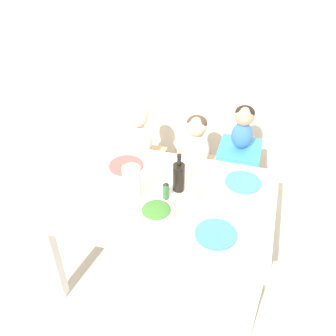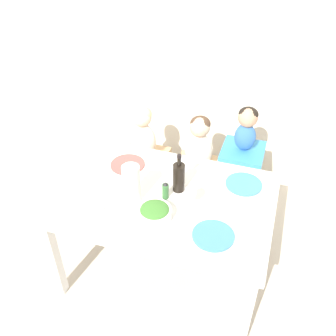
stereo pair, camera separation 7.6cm
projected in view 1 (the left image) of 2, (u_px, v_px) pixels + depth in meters
ground_plane at (165, 267)px, 2.91m from camera, size 14.00×14.00×0.00m
wall_back at (210, 38)px, 3.12m from camera, size 10.00×0.06×2.70m
dining_table at (165, 207)px, 2.52m from camera, size 1.42×0.98×0.74m
chair_far_left at (140, 163)px, 3.36m from camera, size 0.39×0.42×0.45m
chair_far_center at (194, 172)px, 3.25m from camera, size 0.39×0.42×0.45m
chair_right_highchair at (238, 163)px, 3.07m from camera, size 0.33×0.36×0.70m
person_child_left at (139, 132)px, 3.17m from camera, size 0.24×0.17×0.48m
person_child_center at (196, 141)px, 3.06m from camera, size 0.24×0.17×0.48m
person_baby_right at (243, 124)px, 2.85m from camera, size 0.16×0.16×0.36m
wine_bottle at (179, 176)px, 2.45m from camera, size 0.08×0.08×0.28m
paper_towel_roll at (132, 185)px, 2.35m from camera, size 0.11×0.11×0.26m
wine_glass_near at (192, 192)px, 2.31m from camera, size 0.08×0.08×0.17m
salad_bowl_large at (156, 213)px, 2.27m from camera, size 0.21×0.21×0.09m
dinner_plate_front_left at (86, 208)px, 2.36m from camera, size 0.25×0.25×0.01m
dinner_plate_back_left at (126, 165)px, 2.72m from camera, size 0.25×0.25×0.01m
dinner_plate_back_right at (243, 182)px, 2.57m from camera, size 0.25×0.25×0.01m
dinner_plate_front_right at (216, 234)px, 2.19m from camera, size 0.25×0.25×0.01m
condiment_bottle_hot_sauce at (166, 191)px, 2.41m from camera, size 0.04×0.04×0.13m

